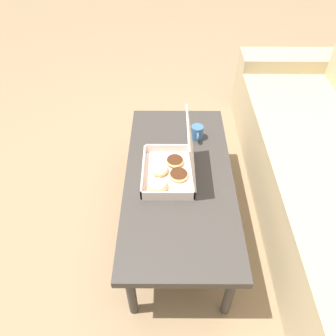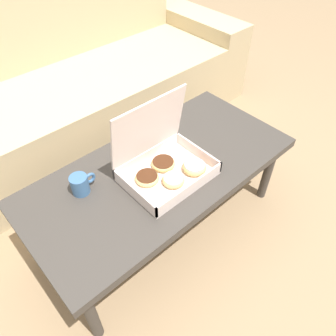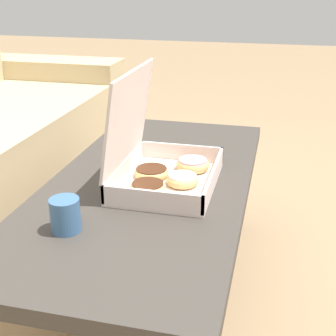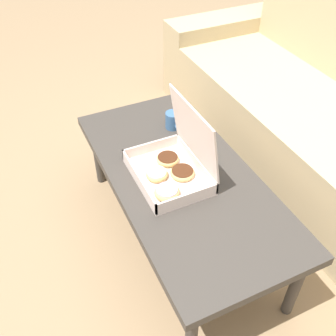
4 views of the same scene
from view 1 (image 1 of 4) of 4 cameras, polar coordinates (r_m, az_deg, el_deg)
ground_plane at (r=2.04m, az=5.73°, el=-9.26°), size 12.00×12.00×0.00m
coffee_table at (r=1.75m, az=1.92°, el=-2.30°), size 1.19×0.57×0.40m
pastry_box at (r=1.69m, az=0.78°, el=0.04°), size 0.36×0.27×0.32m
coffee_mug at (r=1.94m, az=5.10°, el=6.18°), size 0.11×0.07×0.08m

